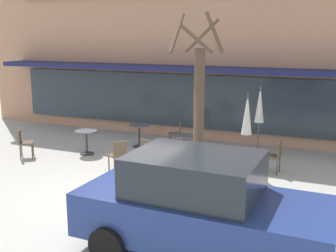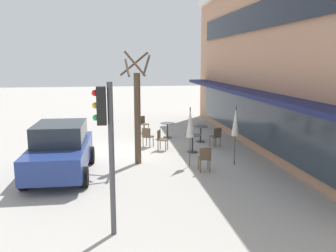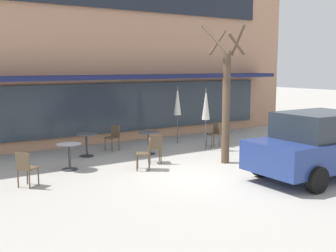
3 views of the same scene
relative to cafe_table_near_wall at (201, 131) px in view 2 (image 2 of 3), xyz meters
The scene contains 14 objects.
ground_plane 4.41m from the cafe_table_near_wall, 68.91° to the right, with size 80.00×80.00×0.00m, color #ADA8A0.
cafe_table_near_wall is the anchor object (origin of this frame).
cafe_table_streetside 1.82m from the cafe_table_near_wall, 128.11° to the right, with size 0.70×0.70×0.76m.
cafe_table_by_tree 2.06m from the cafe_table_near_wall, 23.56° to the right, with size 0.70×0.70×0.76m.
patio_umbrella_green_folded 4.27m from the cafe_table_near_wall, 19.41° to the right, with size 0.28×0.28×2.20m.
patio_umbrella_cream_folded 4.05m from the cafe_table_near_wall, ahead, with size 0.28×0.28×2.20m.
cafe_chair_0 1.26m from the cafe_table_near_wall, 19.42° to the left, with size 0.51×0.51×0.89m.
cafe_chair_1 2.72m from the cafe_table_near_wall, 74.97° to the right, with size 0.55×0.55×0.89m.
cafe_chair_2 4.72m from the cafe_table_near_wall, 12.15° to the right, with size 0.42×0.42×0.89m.
cafe_chair_3 2.48m from the cafe_table_near_wall, 57.05° to the right, with size 0.52×0.52×0.89m.
cafe_chair_4 3.66m from the cafe_table_near_wall, 136.21° to the right, with size 0.56×0.56×0.89m.
parked_sedan 7.23m from the cafe_table_near_wall, 54.72° to the right, with size 4.24×2.08×1.76m.
street_tree 4.74m from the cafe_table_near_wall, 45.34° to the right, with size 1.10×1.10×4.18m.
traffic_light_pole 9.86m from the cafe_table_near_wall, 25.96° to the right, with size 0.26×0.44×3.40m.
Camera 2 is at (14.65, 0.02, 3.83)m, focal length 38.00 mm.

